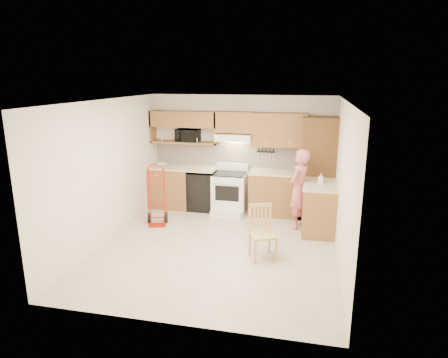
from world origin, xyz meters
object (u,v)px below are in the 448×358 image
(microwave, at_px, (188,135))
(hand_truck, at_px, (156,197))
(person, at_px, (299,189))
(range, at_px, (229,190))
(dining_chair, at_px, (263,233))

(microwave, relative_size, hand_truck, 0.44)
(person, relative_size, hand_truck, 1.38)
(range, relative_size, person, 0.66)
(hand_truck, bearing_deg, dining_chair, -42.74)
(range, bearing_deg, microwave, 164.01)
(range, height_order, person, person)
(person, xyz_separation_m, dining_chair, (-0.50, -1.52, -0.34))
(dining_chair, bearing_deg, hand_truck, 130.53)
(person, bearing_deg, range, -86.38)
(dining_chair, bearing_deg, range, 91.52)
(hand_truck, xyz_separation_m, dining_chair, (2.24, -1.07, -0.12))
(dining_chair, bearing_deg, microwave, 106.17)
(microwave, bearing_deg, range, -10.36)
(range, relative_size, dining_chair, 1.18)
(hand_truck, relative_size, dining_chair, 1.28)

